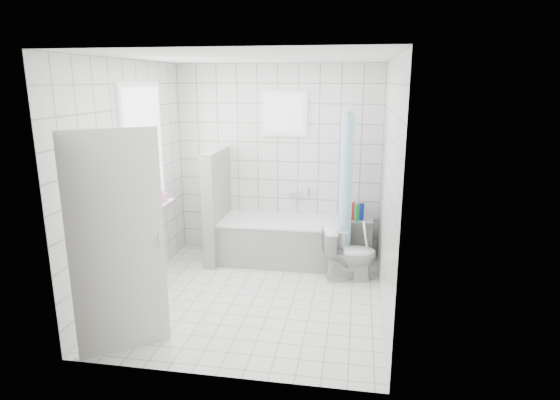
# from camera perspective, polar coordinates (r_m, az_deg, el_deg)

# --- Properties ---
(ground) EXTENTS (3.00, 3.00, 0.00)m
(ground) POSITION_cam_1_polar(r_m,az_deg,el_deg) (5.42, -3.02, -11.64)
(ground) COLOR white
(ground) RESTS_ON ground
(ceiling) EXTENTS (3.00, 3.00, 0.00)m
(ceiling) POSITION_cam_1_polar(r_m,az_deg,el_deg) (4.88, -3.43, 16.98)
(ceiling) COLOR white
(ceiling) RESTS_ON ground
(wall_back) EXTENTS (2.80, 0.02, 2.60)m
(wall_back) POSITION_cam_1_polar(r_m,az_deg,el_deg) (6.44, -0.28, 4.73)
(wall_back) COLOR white
(wall_back) RESTS_ON ground
(wall_front) EXTENTS (2.80, 0.02, 2.60)m
(wall_front) POSITION_cam_1_polar(r_m,az_deg,el_deg) (3.59, -8.47, -3.17)
(wall_front) COLOR white
(wall_front) RESTS_ON ground
(wall_left) EXTENTS (0.02, 3.00, 2.60)m
(wall_left) POSITION_cam_1_polar(r_m,az_deg,el_deg) (5.47, -17.69, 2.34)
(wall_left) COLOR white
(wall_left) RESTS_ON ground
(wall_right) EXTENTS (0.02, 3.00, 2.60)m
(wall_right) POSITION_cam_1_polar(r_m,az_deg,el_deg) (4.88, 13.03, 1.28)
(wall_right) COLOR white
(wall_right) RESTS_ON ground
(window_left) EXTENTS (0.01, 0.90, 1.40)m
(window_left) POSITION_cam_1_polar(r_m,az_deg,el_deg) (5.66, -16.14, 5.93)
(window_left) COLOR white
(window_left) RESTS_ON wall_left
(window_back) EXTENTS (0.50, 0.01, 0.50)m
(window_back) POSITION_cam_1_polar(r_m,az_deg,el_deg) (6.30, 0.56, 10.48)
(window_back) COLOR white
(window_back) RESTS_ON wall_back
(window_sill) EXTENTS (0.18, 1.02, 0.08)m
(window_sill) POSITION_cam_1_polar(r_m,az_deg,el_deg) (5.79, -15.23, -1.32)
(window_sill) COLOR white
(window_sill) RESTS_ON wall_left
(door) EXTENTS (0.67, 0.50, 2.00)m
(door) POSITION_cam_1_polar(r_m,az_deg,el_deg) (4.27, -19.22, -5.24)
(door) COLOR silver
(door) RESTS_ON ground
(bathtub) EXTENTS (1.70, 0.77, 0.58)m
(bathtub) POSITION_cam_1_polar(r_m,az_deg,el_deg) (6.30, 0.60, -4.96)
(bathtub) COLOR white
(bathtub) RESTS_ON ground
(partition_wall) EXTENTS (0.15, 0.85, 1.50)m
(partition_wall) POSITION_cam_1_polar(r_m,az_deg,el_deg) (6.32, -7.67, -0.67)
(partition_wall) COLOR white
(partition_wall) RESTS_ON ground
(tiled_ledge) EXTENTS (0.40, 0.24, 0.55)m
(tiled_ledge) POSITION_cam_1_polar(r_m,az_deg,el_deg) (6.48, 9.39, -4.75)
(tiled_ledge) COLOR white
(tiled_ledge) RESTS_ON ground
(toilet) EXTENTS (0.71, 0.49, 0.66)m
(toilet) POSITION_cam_1_polar(r_m,az_deg,el_deg) (5.78, 8.46, -6.55)
(toilet) COLOR white
(toilet) RESTS_ON ground
(curtain_rod) EXTENTS (0.02, 0.80, 0.02)m
(curtain_rod) POSITION_cam_1_polar(r_m,az_deg,el_deg) (5.87, 8.37, 10.54)
(curtain_rod) COLOR silver
(curtain_rod) RESTS_ON wall_back
(shower_curtain) EXTENTS (0.14, 0.48, 1.78)m
(shower_curtain) POSITION_cam_1_polar(r_m,az_deg,el_deg) (5.87, 8.02, 1.66)
(shower_curtain) COLOR #44A0CA
(shower_curtain) RESTS_ON curtain_rod
(tub_faucet) EXTENTS (0.18, 0.06, 0.06)m
(tub_faucet) POSITION_cam_1_polar(r_m,az_deg,el_deg) (6.45, 1.96, 0.66)
(tub_faucet) COLOR silver
(tub_faucet) RESTS_ON wall_back
(sill_bottles) EXTENTS (0.15, 0.83, 0.28)m
(sill_bottles) POSITION_cam_1_polar(r_m,az_deg,el_deg) (5.68, -15.58, -0.01)
(sill_bottles) COLOR silver
(sill_bottles) RESTS_ON window_sill
(ledge_bottles) EXTENTS (0.18, 0.15, 0.24)m
(ledge_bottles) POSITION_cam_1_polar(r_m,az_deg,el_deg) (6.36, 9.37, -1.41)
(ledge_bottles) COLOR red
(ledge_bottles) RESTS_ON tiled_ledge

